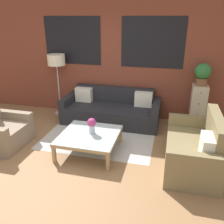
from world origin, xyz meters
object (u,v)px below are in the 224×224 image
settee_vintage (194,150)px  armchair_corner (2,132)px  couch_dark (111,111)px  drawer_cabinet (198,106)px  potted_plant (203,73)px  flower_vase (92,125)px  floor_lamp (57,62)px  coffee_table (89,136)px

settee_vintage → armchair_corner: (-3.55, -0.17, -0.03)m
couch_dark → drawer_cabinet: 1.96m
potted_plant → flower_vase: potted_plant is taller
floor_lamp → flower_vase: floor_lamp is taller
settee_vintage → potted_plant: (0.15, 1.65, 0.92)m
coffee_table → flower_vase: size_ratio=3.50×
couch_dark → potted_plant: 2.16m
drawer_cabinet → potted_plant: size_ratio=2.04×
coffee_table → floor_lamp: (-1.36, 1.62, 1.00)m
armchair_corner → potted_plant: 4.23m
coffee_table → floor_lamp: floor_lamp is taller
flower_vase → armchair_corner: bearing=-172.8°
settee_vintage → coffee_table: settee_vintage is taller
potted_plant → settee_vintage: bearing=-95.3°
settee_vintage → coffee_table: 1.82m
settee_vintage → potted_plant: 1.90m
coffee_table → flower_vase: bearing=50.9°
coffee_table → flower_vase: flower_vase is taller
couch_dark → armchair_corner: size_ratio=2.49×
potted_plant → floor_lamp: bearing=-179.5°
armchair_corner → drawer_cabinet: 4.13m
coffee_table → floor_lamp: size_ratio=0.68×
floor_lamp → potted_plant: 3.34m
couch_dark → armchair_corner: 2.38m
settee_vintage → armchair_corner: settee_vintage is taller
armchair_corner → floor_lamp: bearing=78.7°
settee_vintage → flower_vase: settee_vintage is taller
settee_vintage → flower_vase: bearing=178.3°
couch_dark → settee_vintage: (1.78, -1.42, 0.03)m
flower_vase → drawer_cabinet: bearing=39.5°
armchair_corner → flower_vase: armchair_corner is taller
potted_plant → flower_vase: (-1.94, -1.60, -0.69)m
floor_lamp → flower_vase: size_ratio=5.11×
floor_lamp → armchair_corner: bearing=-101.3°
couch_dark → settee_vintage: 2.28m
flower_vase → coffee_table: bearing=-129.1°
drawer_cabinet → potted_plant: bearing=90.0°
couch_dark → armchair_corner: bearing=-137.9°
armchair_corner → flower_vase: bearing=7.2°
drawer_cabinet → couch_dark: bearing=-173.2°
couch_dark → coffee_table: 1.42m
couch_dark → flower_vase: (-0.01, -1.37, 0.26)m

